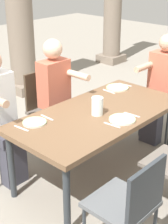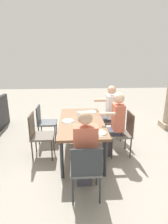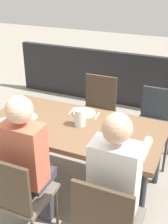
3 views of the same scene
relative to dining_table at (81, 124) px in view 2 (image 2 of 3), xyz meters
The scene contains 20 objects.
ground_plane 0.67m from the dining_table, ahead, with size 16.00×16.00×0.00m, color gray.
dining_table is the anchor object (origin of this frame).
chair_west_north 1.10m from the dining_table, 127.46° to the left, with size 0.44×0.44×0.94m.
chair_west_south 1.10m from the dining_table, 127.67° to the right, with size 0.44×0.44×0.87m.
chair_mid_north 0.88m from the dining_table, 84.45° to the left, with size 0.44×0.44×0.91m.
chair_mid_south 0.88m from the dining_table, 84.46° to the right, with size 0.44×0.44×0.92m.
chair_head_east 1.32m from the dining_table, ahead, with size 0.44×0.44×0.87m.
diner_woman_green 0.95m from the dining_table, 134.52° to the left, with size 0.35×0.49×1.34m.
diner_man_white 0.68m from the dining_table, 82.58° to the left, with size 0.34×0.50×1.32m.
diner_guest_third 1.13m from the dining_table, ahead, with size 0.49×0.35×1.30m.
plate_0 0.65m from the dining_table, 155.19° to the left, with size 0.22×0.22×0.02m.
fork_0 0.78m from the dining_table, 159.82° to the left, with size 0.02×0.17×0.01m, color silver.
spoon_0 0.51m from the dining_table, 148.09° to the left, with size 0.02×0.17×0.01m, color silver.
plate_1 0.28m from the dining_table, 88.45° to the right, with size 0.25×0.25×0.02m.
fork_1 0.32m from the dining_table, 117.47° to the right, with size 0.02×0.17×0.01m, color silver.
spoon_1 0.32m from the dining_table, 60.14° to the right, with size 0.02×0.17×0.01m, color silver.
plate_2 0.70m from the dining_table, 23.16° to the left, with size 0.26×0.26×0.02m.
fork_2 0.56m from the dining_table, 29.21° to the left, with size 0.02×0.17×0.01m, color silver.
spoon_2 0.84m from the dining_table, 19.10° to the left, with size 0.02×0.17×0.01m, color silver.
water_pitcher 0.16m from the dining_table, 156.76° to the right, with size 0.11×0.11×0.17m.
Camera 2 is at (3.50, -0.16, 2.01)m, focal length 29.34 mm.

